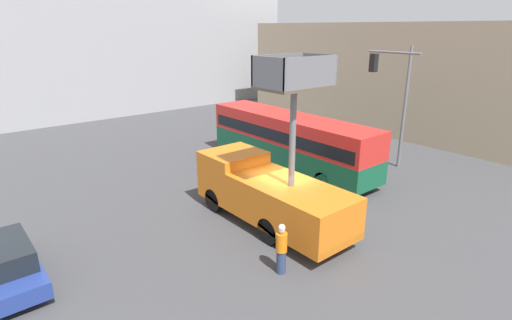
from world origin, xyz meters
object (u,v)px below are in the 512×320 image
city_bus (290,138)px  road_worker_near_truck (281,249)px  road_worker_directing (352,182)px  parked_car_curbside (3,263)px  utility_truck (269,190)px  traffic_light_pole (396,90)px

city_bus → road_worker_near_truck: city_bus is taller
city_bus → road_worker_directing: 5.33m
city_bus → parked_car_curbside: 15.07m
utility_truck → parked_car_curbside: 9.61m
utility_truck → road_worker_directing: utility_truck is taller
traffic_light_pole → road_worker_near_truck: size_ratio=3.83×
utility_truck → city_bus: (5.55, 4.47, 0.31)m
road_worker_directing → parked_car_curbside: (-13.97, 2.92, -0.11)m
road_worker_near_truck → parked_car_curbside: (-7.24, 5.22, -0.15)m
utility_truck → traffic_light_pole: bearing=3.3°
traffic_light_pole → parked_car_curbside: size_ratio=1.52×
road_worker_directing → city_bus: bearing=73.4°
road_worker_near_truck → parked_car_curbside: size_ratio=0.40×
road_worker_near_truck → city_bus: bearing=39.6°
traffic_light_pole → road_worker_directing: bearing=-166.0°
city_bus → road_worker_near_truck: bearing=147.6°
road_worker_directing → parked_car_curbside: size_ratio=0.38×
city_bus → utility_truck: bearing=142.1°
city_bus → road_worker_directing: city_bus is taller
traffic_light_pole → road_worker_near_truck: (-11.71, -3.54, -3.71)m
road_worker_near_truck → road_worker_directing: 7.11m
utility_truck → parked_car_curbside: (-9.31, 2.23, -0.76)m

